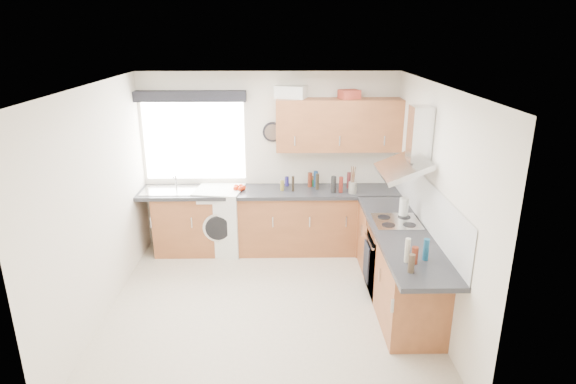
{
  "coord_description": "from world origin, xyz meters",
  "views": [
    {
      "loc": [
        0.15,
        -4.85,
        3.03
      ],
      "look_at": [
        0.25,
        0.85,
        1.1
      ],
      "focal_mm": 30.0,
      "sensor_mm": 36.0,
      "label": 1
    }
  ],
  "objects_px": {
    "oven": "(393,260)",
    "washing_machine": "(220,220)",
    "upper_cabinets": "(338,125)",
    "extractor_hood": "(411,150)"
  },
  "relations": [
    {
      "from": "oven",
      "to": "upper_cabinets",
      "type": "relative_size",
      "value": 0.5
    },
    {
      "from": "oven",
      "to": "upper_cabinets",
      "type": "distance_m",
      "value": 1.99
    },
    {
      "from": "extractor_hood",
      "to": "oven",
      "type": "bearing_deg",
      "value": 180.0
    },
    {
      "from": "washing_machine",
      "to": "oven",
      "type": "bearing_deg",
      "value": -19.91
    },
    {
      "from": "oven",
      "to": "washing_machine",
      "type": "height_order",
      "value": "washing_machine"
    },
    {
      "from": "extractor_hood",
      "to": "upper_cabinets",
      "type": "height_order",
      "value": "upper_cabinets"
    },
    {
      "from": "oven",
      "to": "washing_machine",
      "type": "distance_m",
      "value": 2.52
    },
    {
      "from": "upper_cabinets",
      "to": "oven",
      "type": "bearing_deg",
      "value": -67.46
    },
    {
      "from": "extractor_hood",
      "to": "washing_machine",
      "type": "bearing_deg",
      "value": 152.07
    },
    {
      "from": "extractor_hood",
      "to": "upper_cabinets",
      "type": "relative_size",
      "value": 0.46
    }
  ]
}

